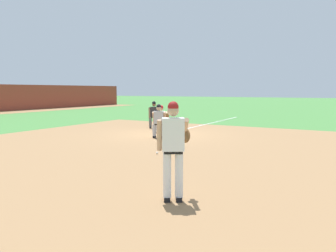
% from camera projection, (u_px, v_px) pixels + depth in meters
% --- Properties ---
extents(ground_plane, '(160.00, 160.00, 0.00)m').
position_uv_depth(ground_plane, '(163.00, 134.00, 15.29)').
color(ground_plane, '#47843D').
extents(infield_dirt_patch, '(18.00, 18.00, 0.01)m').
position_uv_depth(infield_dirt_patch, '(166.00, 153.00, 10.69)').
color(infield_dirt_patch, '#9E754C').
rests_on(infield_dirt_patch, ground).
extents(foul_line_stripe, '(11.00, 0.10, 0.00)m').
position_uv_depth(foul_line_stripe, '(209.00, 124.00, 20.04)').
color(foul_line_stripe, white).
rests_on(foul_line_stripe, ground).
extents(first_base_bag, '(0.38, 0.38, 0.09)m').
position_uv_depth(first_base_bag, '(163.00, 133.00, 15.28)').
color(first_base_bag, white).
rests_on(first_base_bag, ground).
extents(baseball, '(0.07, 0.07, 0.07)m').
position_uv_depth(baseball, '(157.00, 153.00, 10.57)').
color(baseball, white).
rests_on(baseball, ground).
extents(pitcher, '(0.84, 0.57, 1.86)m').
position_uv_depth(pitcher, '(174.00, 145.00, 6.01)').
color(pitcher, black).
rests_on(pitcher, ground).
extents(first_baseman, '(0.81, 1.04, 1.34)m').
position_uv_depth(first_baseman, '(162.00, 118.00, 15.66)').
color(first_baseman, black).
rests_on(first_baseman, ground).
extents(baserunner, '(0.58, 0.67, 1.46)m').
position_uv_depth(baserunner, '(159.00, 120.00, 14.04)').
color(baserunner, black).
rests_on(baserunner, ground).
extents(umpire, '(0.64, 0.68, 1.46)m').
position_uv_depth(umpire, '(154.00, 114.00, 17.62)').
color(umpire, black).
rests_on(umpire, ground).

